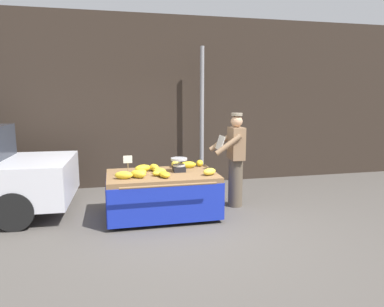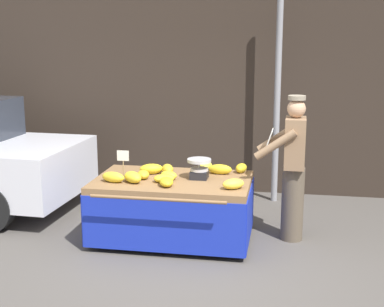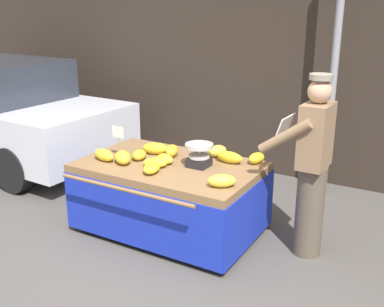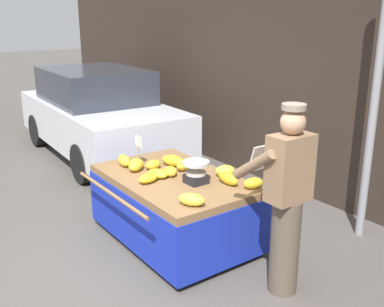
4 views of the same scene
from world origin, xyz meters
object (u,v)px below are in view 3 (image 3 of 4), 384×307
at_px(banana_bunch_7, 155,163).
at_px(vendor_person, 312,167).
at_px(banana_bunch_0, 172,151).
at_px(price_sign, 118,135).
at_px(banana_bunch_10, 123,157).
at_px(banana_bunch_4, 104,155).
at_px(banana_bunch_9, 257,158).
at_px(parked_car, 1,111).
at_px(banana_bunch_1, 218,151).
at_px(banana_bunch_6, 152,168).
at_px(banana_bunch_5, 165,159).
at_px(weighing_scale, 199,155).
at_px(banana_cart, 170,181).
at_px(banana_bunch_11, 155,148).
at_px(banana_bunch_2, 222,181).
at_px(banana_bunch_3, 139,155).
at_px(banana_bunch_8, 229,157).
at_px(street_pole, 334,72).

xyz_separation_m(banana_bunch_7, vendor_person, (1.44, 0.41, 0.09)).
bearing_deg(banana_bunch_0, price_sign, -145.12).
xyz_separation_m(banana_bunch_10, vendor_person, (1.78, 0.48, 0.07)).
relative_size(banana_bunch_4, vendor_person, 0.16).
bearing_deg(banana_bunch_9, banana_bunch_7, -143.78).
height_order(price_sign, banana_bunch_7, price_sign).
relative_size(banana_bunch_7, parked_car, 0.06).
distance_m(banana_bunch_1, banana_bunch_6, 0.82).
height_order(banana_bunch_6, parked_car, parked_car).
xyz_separation_m(price_sign, banana_bunch_10, (0.15, -0.12, -0.18)).
height_order(banana_bunch_1, banana_bunch_10, banana_bunch_10).
relative_size(banana_bunch_0, banana_bunch_5, 1.09).
distance_m(weighing_scale, parked_car, 3.84).
relative_size(banana_cart, banana_bunch_11, 6.49).
bearing_deg(banana_bunch_4, banana_cart, 22.20).
bearing_deg(banana_cart, banana_bunch_7, -111.70).
height_order(banana_bunch_2, banana_bunch_11, banana_bunch_11).
height_order(price_sign, banana_bunch_1, price_sign).
bearing_deg(banana_bunch_5, banana_bunch_4, -157.56).
bearing_deg(banana_bunch_5, banana_cart, 18.75).
xyz_separation_m(banana_bunch_3, banana_bunch_10, (-0.07, -0.18, 0.01)).
height_order(banana_bunch_0, vendor_person, vendor_person).
xyz_separation_m(price_sign, banana_bunch_6, (0.56, -0.20, -0.20)).
bearing_deg(vendor_person, banana_bunch_6, -157.89).
bearing_deg(banana_bunch_8, vendor_person, -4.83).
relative_size(banana_bunch_9, banana_bunch_10, 0.76).
height_order(banana_bunch_9, parked_car, parked_car).
bearing_deg(banana_bunch_3, banana_bunch_0, 48.26).
relative_size(banana_bunch_3, vendor_person, 0.12).
height_order(banana_bunch_0, banana_bunch_1, banana_bunch_0).
bearing_deg(banana_bunch_4, banana_bunch_3, 34.87).
xyz_separation_m(banana_cart, banana_bunch_11, (-0.30, 0.19, 0.26)).
xyz_separation_m(price_sign, banana_bunch_9, (1.32, 0.55, -0.19)).
xyz_separation_m(banana_bunch_1, banana_bunch_5, (-0.36, -0.46, -0.01)).
relative_size(banana_bunch_1, banana_bunch_4, 0.78).
height_order(price_sign, banana_bunch_10, price_sign).
distance_m(banana_bunch_0, vendor_person, 1.48).
xyz_separation_m(weighing_scale, banana_bunch_5, (-0.35, -0.09, -0.07)).
xyz_separation_m(banana_bunch_1, banana_bunch_4, (-0.95, -0.71, 0.00)).
relative_size(street_pole, price_sign, 9.00).
height_order(banana_cart, price_sign, price_sign).
xyz_separation_m(weighing_scale, vendor_person, (1.07, 0.18, 0.02)).
relative_size(banana_bunch_3, banana_bunch_5, 0.93).
bearing_deg(price_sign, banana_bunch_0, 34.88).
xyz_separation_m(banana_bunch_0, banana_bunch_7, (0.04, -0.37, -0.02)).
relative_size(banana_bunch_3, banana_bunch_6, 0.79).
relative_size(banana_bunch_10, parked_car, 0.07).
bearing_deg(banana_bunch_0, banana_bunch_11, -173.98).
xyz_separation_m(banana_cart, banana_bunch_3, (-0.34, -0.05, 0.24)).
height_order(street_pole, banana_bunch_1, street_pole).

